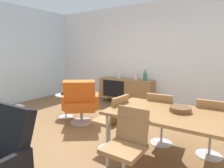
{
  "coord_description": "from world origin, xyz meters",
  "views": [
    {
      "loc": [
        2.16,
        -2.45,
        1.45
      ],
      "look_at": [
        0.06,
        0.77,
        0.83
      ],
      "focal_mm": 30.52,
      "sensor_mm": 36.0,
      "label": 1
    }
  ],
  "objects_px": {
    "dining_chair_front_left": "(127,145)",
    "fruit_bowl": "(65,93)",
    "wooden_bowl_on_table": "(180,109)",
    "vase_ceramic_small": "(119,74)",
    "dining_chair_near_window": "(113,120)",
    "sideboard": "(126,89)",
    "side_table_round": "(65,103)",
    "vase_sculptural_dark": "(136,77)",
    "vase_cobalt": "(145,77)",
    "dining_table": "(175,116)",
    "magazine_stack": "(17,108)",
    "dining_chair_back_right": "(211,126)",
    "dining_chair_back_left": "(161,117)",
    "lounge_chair_red": "(81,101)"
  },
  "relations": [
    {
      "from": "wooden_bowl_on_table",
      "to": "dining_chair_front_left",
      "type": "xyz_separation_m",
      "value": [
        -0.39,
        -0.64,
        -0.3
      ]
    },
    {
      "from": "vase_cobalt",
      "to": "dining_table",
      "type": "distance_m",
      "value": 2.9
    },
    {
      "from": "dining_table",
      "to": "side_table_round",
      "type": "bearing_deg",
      "value": 164.93
    },
    {
      "from": "lounge_chair_red",
      "to": "fruit_bowl",
      "type": "xyz_separation_m",
      "value": [
        -0.6,
        0.13,
        0.09
      ]
    },
    {
      "from": "dining_table",
      "to": "magazine_stack",
      "type": "distance_m",
      "value": 4.11
    },
    {
      "from": "vase_sculptural_dark",
      "to": "vase_ceramic_small",
      "type": "bearing_deg",
      "value": 180.0
    },
    {
      "from": "magazine_stack",
      "to": "vase_ceramic_small",
      "type": "bearing_deg",
      "value": 50.87
    },
    {
      "from": "vase_sculptural_dark",
      "to": "dining_chair_back_left",
      "type": "distance_m",
      "value": 2.41
    },
    {
      "from": "dining_chair_near_window",
      "to": "lounge_chair_red",
      "type": "xyz_separation_m",
      "value": [
        -1.16,
        0.59,
        -0.0
      ]
    },
    {
      "from": "vase_ceramic_small",
      "to": "dining_chair_front_left",
      "type": "height_order",
      "value": "vase_ceramic_small"
    },
    {
      "from": "sideboard",
      "to": "dining_chair_back_left",
      "type": "height_order",
      "value": "dining_chair_back_left"
    },
    {
      "from": "dining_chair_near_window",
      "to": "magazine_stack",
      "type": "relative_size",
      "value": 2.17
    },
    {
      "from": "dining_chair_front_left",
      "to": "fruit_bowl",
      "type": "distance_m",
      "value": 2.63
    },
    {
      "from": "sideboard",
      "to": "dining_chair_near_window",
      "type": "relative_size",
      "value": 1.87
    },
    {
      "from": "dining_chair_back_left",
      "to": "dining_chair_front_left",
      "type": "distance_m",
      "value": 1.12
    },
    {
      "from": "sideboard",
      "to": "vase_ceramic_small",
      "type": "xyz_separation_m",
      "value": [
        -0.24,
        0.0,
        0.41
      ]
    },
    {
      "from": "vase_sculptural_dark",
      "to": "lounge_chair_red",
      "type": "relative_size",
      "value": 0.26
    },
    {
      "from": "dining_chair_back_left",
      "to": "dining_chair_back_right",
      "type": "xyz_separation_m",
      "value": [
        0.7,
        -0.0,
        0.0
      ]
    },
    {
      "from": "dining_chair_front_left",
      "to": "fruit_bowl",
      "type": "height_order",
      "value": "dining_chair_front_left"
    },
    {
      "from": "dining_chair_near_window",
      "to": "dining_chair_back_right",
      "type": "bearing_deg",
      "value": 24.41
    },
    {
      "from": "sideboard",
      "to": "dining_chair_front_left",
      "type": "xyz_separation_m",
      "value": [
        1.7,
        -3.05,
        0.03
      ]
    },
    {
      "from": "dining_table",
      "to": "fruit_bowl",
      "type": "height_order",
      "value": "dining_table"
    },
    {
      "from": "vase_sculptural_dark",
      "to": "fruit_bowl",
      "type": "xyz_separation_m",
      "value": [
        -0.91,
        -1.79,
        -0.24
      ]
    },
    {
      "from": "vase_ceramic_small",
      "to": "fruit_bowl",
      "type": "height_order",
      "value": "vase_ceramic_small"
    },
    {
      "from": "vase_ceramic_small",
      "to": "fruit_bowl",
      "type": "bearing_deg",
      "value": -101.25
    },
    {
      "from": "sideboard",
      "to": "vase_ceramic_small",
      "type": "distance_m",
      "value": 0.48
    },
    {
      "from": "side_table_round",
      "to": "fruit_bowl",
      "type": "height_order",
      "value": "fruit_bowl"
    },
    {
      "from": "vase_ceramic_small",
      "to": "dining_chair_near_window",
      "type": "distance_m",
      "value": 2.89
    },
    {
      "from": "vase_ceramic_small",
      "to": "dining_chair_back_left",
      "type": "xyz_separation_m",
      "value": [
        1.94,
        -1.94,
        -0.38
      ]
    },
    {
      "from": "lounge_chair_red",
      "to": "wooden_bowl_on_table",
      "type": "bearing_deg",
      "value": -13.4
    },
    {
      "from": "side_table_round",
      "to": "magazine_stack",
      "type": "xyz_separation_m",
      "value": [
        -1.4,
        -0.37,
        -0.26
      ]
    },
    {
      "from": "sideboard",
      "to": "dining_chair_near_window",
      "type": "bearing_deg",
      "value": -65.09
    },
    {
      "from": "vase_cobalt",
      "to": "vase_ceramic_small",
      "type": "bearing_deg",
      "value": 180.0
    },
    {
      "from": "magazine_stack",
      "to": "dining_chair_back_left",
      "type": "bearing_deg",
      "value": 3.31
    },
    {
      "from": "vase_ceramic_small",
      "to": "vase_sculptural_dark",
      "type": "bearing_deg",
      "value": 0.0
    },
    {
      "from": "side_table_round",
      "to": "fruit_bowl",
      "type": "relative_size",
      "value": 2.6
    },
    {
      "from": "vase_ceramic_small",
      "to": "wooden_bowl_on_table",
      "type": "relative_size",
      "value": 1.02
    },
    {
      "from": "dining_chair_front_left",
      "to": "lounge_chair_red",
      "type": "bearing_deg",
      "value": 146.14
    },
    {
      "from": "vase_ceramic_small",
      "to": "wooden_bowl_on_table",
      "type": "height_order",
      "value": "vase_ceramic_small"
    },
    {
      "from": "vase_ceramic_small",
      "to": "wooden_bowl_on_table",
      "type": "bearing_deg",
      "value": -45.97
    },
    {
      "from": "vase_ceramic_small",
      "to": "dining_chair_near_window",
      "type": "bearing_deg",
      "value": -60.72
    },
    {
      "from": "side_table_round",
      "to": "wooden_bowl_on_table",
      "type": "bearing_deg",
      "value": -13.17
    },
    {
      "from": "fruit_bowl",
      "to": "dining_chair_near_window",
      "type": "bearing_deg",
      "value": -22.14
    },
    {
      "from": "vase_sculptural_dark",
      "to": "fruit_bowl",
      "type": "relative_size",
      "value": 1.23
    },
    {
      "from": "lounge_chair_red",
      "to": "magazine_stack",
      "type": "relative_size",
      "value": 2.4
    },
    {
      "from": "dining_chair_back_right",
      "to": "magazine_stack",
      "type": "xyz_separation_m",
      "value": [
        -4.39,
        -0.21,
        -0.41
      ]
    },
    {
      "from": "fruit_bowl",
      "to": "vase_ceramic_small",
      "type": "bearing_deg",
      "value": 78.75
    },
    {
      "from": "vase_ceramic_small",
      "to": "dining_chair_back_left",
      "type": "distance_m",
      "value": 2.77
    },
    {
      "from": "lounge_chair_red",
      "to": "vase_sculptural_dark",
      "type": "bearing_deg",
      "value": 80.81
    },
    {
      "from": "wooden_bowl_on_table",
      "to": "dining_chair_front_left",
      "type": "distance_m",
      "value": 0.81
    }
  ]
}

